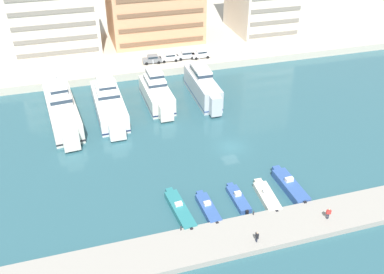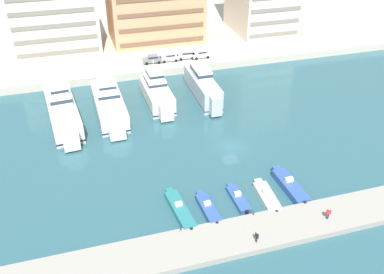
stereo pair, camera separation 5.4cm
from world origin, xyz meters
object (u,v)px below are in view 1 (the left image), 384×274
at_px(yacht_white_left, 109,103).
at_px(yacht_ivory_far_left, 62,108).
at_px(motorboat_blue_left, 208,208).
at_px(motorboat_blue_center, 290,186).
at_px(pedestrian_mid_deck, 329,213).
at_px(motorboat_cream_center_left, 267,196).
at_px(car_grey_far_left, 152,59).
at_px(car_silver_mid_left, 186,55).
at_px(pedestrian_near_edge, 257,236).
at_px(motorboat_teal_far_left, 180,210).
at_px(yacht_silver_center_left, 203,86).
at_px(motorboat_blue_mid_left, 238,198).
at_px(yacht_ivory_mid_left, 157,92).
at_px(car_white_left, 169,57).
at_px(car_white_center_left, 201,54).

bearing_deg(yacht_white_left, yacht_ivory_far_left, 179.67).
distance_m(motorboat_blue_left, motorboat_blue_center, 12.47).
bearing_deg(pedestrian_mid_deck, motorboat_cream_center_left, 128.94).
bearing_deg(pedestrian_mid_deck, yacht_white_left, 121.84).
relative_size(car_grey_far_left, car_silver_mid_left, 1.02).
bearing_deg(motorboat_blue_left, car_silver_mid_left, 77.53).
distance_m(yacht_ivory_far_left, pedestrian_near_edge, 42.95).
height_order(yacht_ivory_far_left, car_grey_far_left, yacht_ivory_far_left).
relative_size(motorboat_teal_far_left, pedestrian_near_edge, 5.49).
xyz_separation_m(motorboat_blue_center, car_silver_mid_left, (-1.89, 46.54, 2.02)).
distance_m(yacht_silver_center_left, motorboat_blue_left, 32.64).
relative_size(motorboat_blue_mid_left, motorboat_blue_center, 0.74).
distance_m(motorboat_blue_center, pedestrian_mid_deck, 7.78).
distance_m(yacht_ivory_mid_left, yacht_silver_center_left, 9.03).
bearing_deg(yacht_silver_center_left, motorboat_cream_center_left, -91.51).
height_order(motorboat_blue_left, motorboat_cream_center_left, motorboat_cream_center_left).
relative_size(car_silver_mid_left, pedestrian_near_edge, 2.62).
xyz_separation_m(motorboat_teal_far_left, car_white_left, (10.29, 46.62, 2.10)).
bearing_deg(pedestrian_near_edge, yacht_ivory_far_left, 118.83).
bearing_deg(motorboat_cream_center_left, car_white_left, 92.15).
bearing_deg(car_silver_mid_left, car_grey_far_left, -178.09).
xyz_separation_m(yacht_ivory_mid_left, car_silver_mid_left, (10.28, 16.04, 0.33)).
distance_m(motorboat_teal_far_left, motorboat_blue_left, 3.70).
distance_m(yacht_white_left, car_grey_far_left, 20.96).
xyz_separation_m(motorboat_blue_left, car_silver_mid_left, (10.53, 47.63, 2.14)).
distance_m(yacht_ivory_mid_left, motorboat_blue_center, 32.89).
height_order(yacht_ivory_far_left, motorboat_blue_left, yacht_ivory_far_left).
xyz_separation_m(motorboat_teal_far_left, pedestrian_mid_deck, (17.33, -7.25, 1.31)).
bearing_deg(yacht_white_left, motorboat_blue_left, -73.38).
xyz_separation_m(yacht_silver_center_left, car_grey_far_left, (-6.50, 16.14, 0.14)).
relative_size(yacht_white_left, car_grey_far_left, 4.60).
height_order(motorboat_cream_center_left, car_white_center_left, car_white_center_left).
relative_size(yacht_ivory_far_left, yacht_white_left, 1.13).
relative_size(yacht_white_left, motorboat_blue_left, 2.83).
xyz_separation_m(motorboat_blue_center, pedestrian_mid_deck, (1.28, -7.57, 1.23)).
height_order(motorboat_blue_left, pedestrian_mid_deck, pedestrian_mid_deck).
distance_m(yacht_silver_center_left, car_grey_far_left, 17.40).
relative_size(yacht_ivory_mid_left, motorboat_blue_left, 2.25).
distance_m(motorboat_cream_center_left, pedestrian_near_edge, 9.14).
distance_m(yacht_ivory_far_left, yacht_ivory_mid_left, 17.50).
xyz_separation_m(yacht_white_left, motorboat_blue_left, (8.96, -30.01, -1.78)).
relative_size(motorboat_teal_far_left, motorboat_blue_left, 1.27).
distance_m(yacht_silver_center_left, car_silver_mid_left, 16.44).
relative_size(motorboat_blue_center, car_grey_far_left, 2.04).
bearing_deg(car_grey_far_left, yacht_silver_center_left, -68.07).
bearing_deg(pedestrian_near_edge, motorboat_teal_far_left, 130.66).
distance_m(yacht_ivory_mid_left, motorboat_blue_mid_left, 31.15).
relative_size(motorboat_blue_mid_left, car_white_center_left, 1.54).
xyz_separation_m(yacht_silver_center_left, pedestrian_mid_deck, (4.43, -37.72, -0.65)).
bearing_deg(car_silver_mid_left, motorboat_cream_center_left, -92.50).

